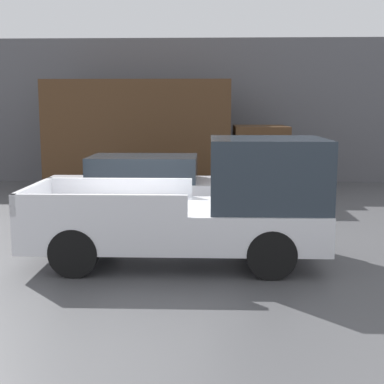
{
  "coord_description": "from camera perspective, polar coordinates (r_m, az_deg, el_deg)",
  "views": [
    {
      "loc": [
        1.24,
        -9.78,
        2.76
      ],
      "look_at": [
        0.88,
        0.54,
        1.11
      ],
      "focal_mm": 50.0,
      "sensor_mm": 36.0,
      "label": 1
    }
  ],
  "objects": [
    {
      "name": "newspaper_box",
      "position": [
        19.78,
        -6.43,
        2.63
      ],
      "size": [
        0.45,
        0.4,
        1.14
      ],
      "color": "red",
      "rests_on": "ground"
    },
    {
      "name": "building_wall",
      "position": [
        19.81,
        -1.63,
        8.6
      ],
      "size": [
        28.0,
        0.15,
        5.21
      ],
      "color": "#56565B",
      "rests_on": "ground"
    },
    {
      "name": "delivery_truck",
      "position": [
        17.52,
        -3.87,
        6.25
      ],
      "size": [
        7.67,
        2.38,
        3.6
      ],
      "color": "#472D19",
      "rests_on": "ground"
    },
    {
      "name": "ground_plane",
      "position": [
        10.24,
        -5.08,
        -6.62
      ],
      "size": [
        60.0,
        60.0,
        0.0
      ],
      "primitive_type": "plane",
      "color": "#4C4C4F"
    },
    {
      "name": "pickup_truck",
      "position": [
        9.49,
        1.58,
        -1.46
      ],
      "size": [
        5.2,
        2.1,
        2.23
      ],
      "color": "silver",
      "rests_on": "ground"
    },
    {
      "name": "car",
      "position": [
        13.2,
        -5.6,
        0.5
      ],
      "size": [
        4.71,
        1.91,
        1.58
      ],
      "color": "silver",
      "rests_on": "ground"
    }
  ]
}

